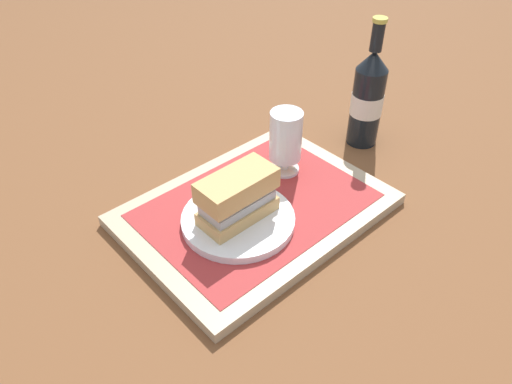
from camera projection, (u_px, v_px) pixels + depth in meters
ground_plane at (256, 214)px, 0.87m from camera, size 3.00×3.00×0.00m
tray at (256, 210)px, 0.86m from camera, size 0.44×0.32×0.02m
placemat at (256, 205)px, 0.86m from camera, size 0.38×0.27×0.00m
plate at (238, 220)px, 0.82m from camera, size 0.19×0.19×0.01m
sandwich at (239, 196)px, 0.79m from camera, size 0.13×0.06×0.08m
beer_glass at (286, 140)px, 0.89m from camera, size 0.06×0.06×0.12m
beer_bottle at (368, 98)px, 0.99m from camera, size 0.07×0.07×0.27m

